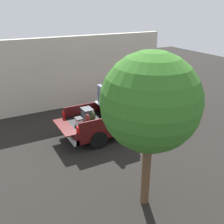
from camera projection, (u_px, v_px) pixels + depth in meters
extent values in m
plane|color=black|center=(123.00, 131.00, 12.52)|extent=(40.00, 40.00, 0.00)
cube|color=#470F0F|center=(123.00, 119.00, 12.29)|extent=(5.50, 1.92, 0.48)
cube|color=black|center=(100.00, 119.00, 11.66)|extent=(2.80, 1.80, 0.04)
cube|color=#470F0F|center=(92.00, 108.00, 12.33)|extent=(2.80, 0.06, 0.50)
cube|color=#470F0F|center=(110.00, 122.00, 10.82)|extent=(2.80, 0.06, 0.50)
cube|color=#470F0F|center=(126.00, 109.00, 12.17)|extent=(0.06, 1.80, 0.50)
cube|color=#470F0F|center=(65.00, 127.00, 10.93)|extent=(0.55, 1.80, 0.04)
cube|color=#B2B2B7|center=(115.00, 106.00, 11.81)|extent=(1.25, 1.92, 0.04)
cube|color=#470F0F|center=(147.00, 105.00, 12.69)|extent=(2.30, 1.92, 0.50)
cube|color=#2D3842|center=(146.00, 95.00, 12.45)|extent=(1.94, 1.76, 0.50)
cube|color=#470F0F|center=(168.00, 101.00, 13.30)|extent=(0.40, 1.82, 0.38)
cube|color=#B2B2B7|center=(69.00, 134.00, 11.15)|extent=(0.24, 1.92, 0.24)
cube|color=red|center=(64.00, 115.00, 11.70)|extent=(0.06, 0.20, 0.28)
cube|color=red|center=(78.00, 130.00, 10.27)|extent=(0.06, 0.20, 0.28)
cylinder|color=black|center=(143.00, 111.00, 13.85)|extent=(0.78, 0.30, 0.78)
cylinder|color=black|center=(163.00, 123.00, 12.42)|extent=(0.78, 0.30, 0.78)
cylinder|color=black|center=(82.00, 124.00, 12.32)|extent=(0.78, 0.30, 0.78)
cylinder|color=black|center=(98.00, 139.00, 10.89)|extent=(0.78, 0.30, 0.78)
cube|color=#474C56|center=(87.00, 114.00, 11.57)|extent=(0.40, 0.55, 0.44)
cube|color=#31353C|center=(87.00, 109.00, 11.48)|extent=(0.44, 0.59, 0.05)
ellipsoid|color=#384728|center=(93.00, 116.00, 11.34)|extent=(0.20, 0.37, 0.47)
ellipsoid|color=#384728|center=(91.00, 118.00, 11.32)|extent=(0.09, 0.26, 0.21)
ellipsoid|color=maroon|center=(88.00, 119.00, 10.97)|extent=(0.20, 0.33, 0.50)
ellipsoid|color=maroon|center=(85.00, 122.00, 10.95)|extent=(0.09, 0.23, 0.22)
cube|color=white|center=(79.00, 122.00, 10.97)|extent=(0.26, 0.34, 0.30)
cube|color=#262628|center=(79.00, 118.00, 10.91)|extent=(0.28, 0.36, 0.04)
cube|color=#4C5166|center=(115.00, 101.00, 11.72)|extent=(0.95, 1.82, 0.42)
cube|color=#4C5166|center=(108.00, 94.00, 11.39)|extent=(0.16, 1.82, 0.40)
cube|color=#4C5166|center=(108.00, 90.00, 12.28)|extent=(0.71, 0.20, 0.22)
cube|color=#4C5166|center=(126.00, 100.00, 10.96)|extent=(0.71, 0.20, 0.22)
cube|color=yellow|center=(111.00, 86.00, 11.81)|extent=(1.05, 0.03, 0.02)
cube|color=yellow|center=(120.00, 91.00, 11.15)|extent=(1.05, 0.03, 0.02)
cube|color=beige|center=(78.00, 71.00, 15.14)|extent=(11.02, 0.36, 4.05)
cylinder|color=brown|center=(146.00, 168.00, 7.55)|extent=(0.26, 0.26, 2.50)
sphere|color=#326D23|center=(150.00, 102.00, 6.75)|extent=(2.70, 2.70, 2.70)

